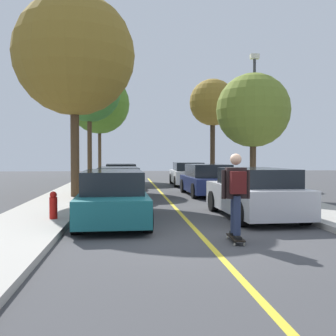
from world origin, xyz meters
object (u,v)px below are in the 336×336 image
Objects in this scene: parked_car_left_far at (121,176)px; parked_car_right_near at (208,180)px; parked_car_left_near at (118,183)px; street_tree_left_far at (99,104)px; parked_car_left_nearest at (113,196)px; street_tree_right_near at (213,103)px; streetlamp at (254,115)px; parked_car_right_nearest at (255,193)px; parked_car_right_far at (188,174)px; skateboarder at (236,190)px; street_tree_left_near at (89,90)px; street_tree_right_nearest at (253,111)px; street_tree_left_nearest at (74,55)px; skateboard at (235,238)px; fire_hydrant at (53,205)px.

parked_car_left_far is 6.43m from parked_car_right_near.
parked_car_left_near is 0.59× the size of street_tree_left_far.
street_tree_right_near reaches higher than parked_car_left_nearest.
parked_car_right_nearest is at bearing -107.34° from streetlamp.
parked_car_left_near is 0.98× the size of parked_car_right_far.
parked_car_left_nearest is 3.82m from skateboarder.
parked_car_right_far is 0.66× the size of street_tree_left_near.
street_tree_left_near is 0.90× the size of street_tree_left_far.
streetlamp reaches higher than parked_car_right_near.
parked_car_right_far is at bearing 103.01° from street_tree_right_nearest.
street_tree_left_far reaches higher than street_tree_right_nearest.
streetlamp is at bearing 70.30° from skateboarder.
street_tree_left_near is at bearing -167.16° from parked_car_right_far.
parked_car_right_nearest reaches higher than parked_car_left_nearest.
parked_car_right_nearest is at bearing -71.51° from parked_car_left_far.
streetlamp is (5.70, 5.98, 2.81)m from parked_car_left_nearest.
street_tree_left_nearest is at bearing 136.96° from parked_car_right_nearest.
parked_car_right_nearest is 3.51m from skateboarder.
parked_car_right_near is (-0.00, 6.74, -0.02)m from parked_car_right_nearest.
parked_car_left_far is (0.00, 12.19, -0.03)m from parked_car_left_nearest.
street_tree_left_near is at bearing 106.05° from skateboard.
parked_car_right_nearest is at bearing 5.45° from parked_car_left_nearest.
fire_hydrant is (-5.45, -13.45, -0.18)m from parked_car_right_far.
street_tree_right_nearest is at bearing 73.09° from parked_car_right_nearest.
skateboard is (-3.09, -8.71, -3.57)m from street_tree_right_nearest.
street_tree_left_near is (-0.00, 6.31, -0.36)m from street_tree_left_nearest.
street_tree_left_near reaches higher than street_tree_right_nearest.
streetlamp reaches higher than skateboard.
parked_car_left_near is 6.39m from street_tree_right_nearest.
parked_car_right_near is (3.95, -5.08, 0.02)m from parked_car_left_far.
fire_hydrant is (-5.45, -7.33, -0.19)m from parked_car_right_near.
parked_car_left_far is at bearing 127.89° from parked_car_right_near.
skateboard is at bearing -32.42° from fire_hydrant.
parked_car_right_near is at bearing -52.11° from parked_car_left_far.
street_tree_left_far is 20.94m from fire_hydrant.
street_tree_left_nearest is 1.14× the size of street_tree_left_near.
parked_car_left_far is at bearing -161.02° from street_tree_right_near.
parked_car_right_near is at bearing -66.51° from street_tree_left_far.
street_tree_right_near is (5.64, 7.96, 4.38)m from parked_car_left_near.
street_tree_left_nearest reaches higher than skateboard.
streetlamp is (7.39, -5.98, -1.86)m from street_tree_left_near.
fire_hydrant is at bearing -103.22° from parked_car_left_near.
parked_car_left_far is at bearing 83.11° from fire_hydrant.
parked_car_right_near is 3.50m from streetlamp.
street_tree_left_far is 4.60× the size of skateboarder.
street_tree_left_near reaches higher than parked_car_right_nearest.
skateboard is (4.24, -14.74, -5.26)m from street_tree_left_near.
street_tree_left_far is (-1.69, 7.89, 5.00)m from parked_car_left_far.
parked_car_left_nearest is 0.65× the size of street_tree_left_near.
parked_car_left_near is at bearing 105.84° from skateboarder.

